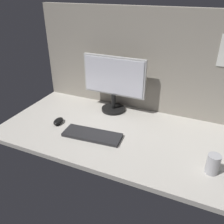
# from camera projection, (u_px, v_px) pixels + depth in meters

# --- Properties ---
(ground_plane) EXTENTS (1.80, 0.80, 0.03)m
(ground_plane) POSITION_uv_depth(u_px,v_px,m) (137.00, 137.00, 1.51)
(ground_plane) COLOR beige
(cubicle_wall_back) EXTENTS (1.80, 0.06, 0.73)m
(cubicle_wall_back) POSITION_uv_depth(u_px,v_px,m) (157.00, 63.00, 1.63)
(cubicle_wall_back) COLOR gray
(cubicle_wall_back) RESTS_ON ground_plane
(monitor) EXTENTS (0.47, 0.18, 0.41)m
(monitor) POSITION_uv_depth(u_px,v_px,m) (114.00, 81.00, 1.69)
(monitor) COLOR black
(monitor) RESTS_ON ground_plane
(keyboard) EXTENTS (0.38, 0.16, 0.02)m
(keyboard) POSITION_uv_depth(u_px,v_px,m) (92.00, 135.00, 1.48)
(keyboard) COLOR #262628
(keyboard) RESTS_ON ground_plane
(mouse) EXTENTS (0.07, 0.10, 0.03)m
(mouse) POSITION_uv_depth(u_px,v_px,m) (58.00, 121.00, 1.62)
(mouse) COLOR black
(mouse) RESTS_ON ground_plane
(mug_steel) EXTENTS (0.07, 0.07, 0.11)m
(mug_steel) POSITION_uv_depth(u_px,v_px,m) (213.00, 164.00, 1.18)
(mug_steel) COLOR #B2B2B7
(mug_steel) RESTS_ON ground_plane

